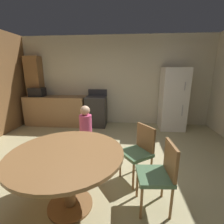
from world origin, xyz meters
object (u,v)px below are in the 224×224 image
Objects in this scene: oven_range at (96,111)px; dining_table at (67,163)px; chair_east at (160,172)px; person_child at (86,133)px; microwave at (37,92)px; refrigerator at (173,99)px; chair_northeast at (139,149)px.

oven_range is 0.82× the size of dining_table.
chair_east is at bearing -66.22° from oven_range.
person_child is (0.20, -2.10, 0.11)m from oven_range.
microwave is (-1.85, -0.00, 0.56)m from oven_range.
oven_range reaches higher than chair_east.
refrigerator is 1.61× the size of person_child.
dining_table is (0.23, -3.12, 0.14)m from oven_range.
oven_range is 2.72m from chair_northeast.
refrigerator is 2.90m from person_child.
chair_northeast is (2.98, -2.47, -0.53)m from microwave.
dining_table is at bearing 0.00° from person_child.
refrigerator is 4.09m from microwave.
person_child is at bearing -43.92° from chair_east.
microwave is at bearing -137.29° from person_child.
chair_east is 0.59m from chair_northeast.
refrigerator reaches higher than oven_range.
chair_east is at bearing 74.44° from chair_northeast.
dining_table is at bearing 0.00° from chair_northeast.
microwave is 3.76m from dining_table.
refrigerator is at bearing -150.22° from chair_northeast.
refrigerator is 2.02× the size of chair_east.
oven_range is 2.28m from refrigerator.
oven_range is 1.26× the size of chair_east.
person_child is at bearing -134.97° from refrigerator.
chair_northeast is (-0.20, 0.56, 0.00)m from chair_east.
refrigerator is at bearing -0.70° from microwave.
chair_northeast is at bearing -39.65° from microwave.
oven_range is 3.13m from dining_table.
oven_range is 2.50× the size of microwave.
person_child reaches higher than chair_east.
refrigerator is 3.13m from chair_east.
oven_range is at bearing -100.96° from chair_northeast.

